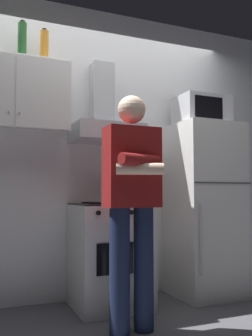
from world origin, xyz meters
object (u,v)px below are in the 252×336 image
at_px(refrigerator, 204,209).
at_px(stove_oven, 109,255).
at_px(microwave, 201,112).
at_px(person_standing, 132,200).
at_px(range_hood, 105,121).
at_px(bottle_liquor_amber, 44,47).
at_px(cooking_pot, 129,196).
at_px(upper_cabinet, 13,95).
at_px(bottle_wine_green, 22,41).

bearing_deg(refrigerator, stove_oven, -179.96).
height_order(microwave, person_standing, microwave).
height_order(range_hood, person_standing, range_hood).
bearing_deg(microwave, person_standing, -148.00).
bearing_deg(refrigerator, microwave, 90.90).
bearing_deg(microwave, stove_oven, -178.85).
bearing_deg(bottle_liquor_amber, microwave, -4.50).
bearing_deg(person_standing, refrigerator, 31.23).
bearing_deg(refrigerator, bottle_liquor_amber, 174.80).
xyz_separation_m(stove_oven, cooking_pot, (0.13, -0.12, 0.49)).
relative_size(person_standing, bottle_liquor_amber, 5.34).
relative_size(upper_cabinet, bottle_wine_green, 2.63).
bearing_deg(range_hood, person_standing, -93.91).
distance_m(upper_cabinet, stove_oven, 1.55).
bearing_deg(range_hood, bottle_liquor_amber, 178.90).
distance_m(person_standing, bottle_wine_green, 1.65).
height_order(upper_cabinet, person_standing, upper_cabinet).
xyz_separation_m(person_standing, bottle_liquor_amber, (-0.50, 0.74, 1.30)).
distance_m(range_hood, bottle_liquor_amber, 0.81).
relative_size(upper_cabinet, cooking_pot, 3.08).
relative_size(upper_cabinet, bottle_liquor_amber, 2.93).
height_order(upper_cabinet, bottle_wine_green, bottle_wine_green).
relative_size(upper_cabinet, range_hood, 1.20).
bearing_deg(refrigerator, bottle_wine_green, 175.64).
distance_m(upper_cabinet, refrigerator, 2.00).
bearing_deg(upper_cabinet, bottle_liquor_amber, 2.70).
distance_m(upper_cabinet, microwave, 1.75).
bearing_deg(bottle_wine_green, range_hood, -0.18).
bearing_deg(range_hood, bottle_wine_green, 179.82).
relative_size(microwave, cooking_pot, 1.64).
height_order(range_hood, bottle_liquor_amber, bottle_liquor_amber).
distance_m(stove_oven, refrigerator, 1.02).
bearing_deg(person_standing, microwave, 32.00).
distance_m(upper_cabinet, bottle_liquor_amber, 0.51).
height_order(range_hood, cooking_pot, range_hood).
relative_size(microwave, bottle_liquor_amber, 1.56).
xyz_separation_m(microwave, bottle_wine_green, (-1.68, 0.11, 0.47)).
distance_m(range_hood, bottle_wine_green, 0.96).
distance_m(stove_oven, cooking_pot, 0.52).
bearing_deg(person_standing, bottle_liquor_amber, 123.94).
relative_size(upper_cabinet, refrigerator, 0.56).
xyz_separation_m(refrigerator, person_standing, (-1.00, -0.61, 0.10)).
distance_m(refrigerator, microwave, 0.94).
bearing_deg(refrigerator, upper_cabinet, 175.93).
bearing_deg(cooking_pot, refrigerator, 8.32).
relative_size(upper_cabinet, microwave, 1.88).
height_order(microwave, cooking_pot, microwave).
bearing_deg(stove_oven, person_standing, -94.72).
relative_size(refrigerator, bottle_wine_green, 4.67).
height_order(stove_oven, microwave, microwave).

